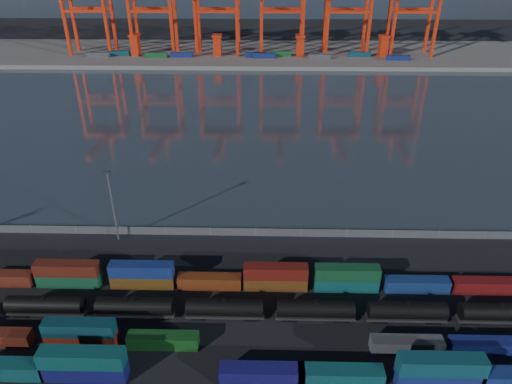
{
  "coord_description": "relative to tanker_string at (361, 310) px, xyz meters",
  "views": [
    {
      "loc": [
        1.97,
        -55.59,
        57.16
      ],
      "look_at": [
        0.0,
        30.0,
        10.0
      ],
      "focal_mm": 32.0,
      "sensor_mm": 36.0,
      "label": 1
    }
  ],
  "objects": [
    {
      "name": "yard_light_mast",
      "position": [
        -48.52,
        23.05,
        7.2
      ],
      "size": [
        1.6,
        0.4,
        16.6
      ],
      "color": "slate",
      "rests_on": "ground"
    },
    {
      "name": "far_quay",
      "position": [
        -18.52,
        207.05,
        -1.1
      ],
      "size": [
        700.0,
        70.0,
        2.0
      ],
      "primitive_type": "cube",
      "color": "#514F4C",
      "rests_on": "ground"
    },
    {
      "name": "waterfront_fence",
      "position": [
        -18.52,
        25.05,
        -1.09
      ],
      "size": [
        160.12,
        0.12,
        2.2
      ],
      "color": "#595B5E",
      "rests_on": "ground"
    },
    {
      "name": "container_row_north",
      "position": [
        -23.46,
        7.95,
        -0.08
      ],
      "size": [
        141.03,
        2.41,
        5.13
      ],
      "color": "navy",
      "rests_on": "ground"
    },
    {
      "name": "tanker_string",
      "position": [
        0.0,
        0.0,
        0.0
      ],
      "size": [
        122.1,
        2.92,
        4.18
      ],
      "color": "black",
      "rests_on": "ground"
    },
    {
      "name": "container_row_mid",
      "position": [
        -28.72,
        -6.56,
        -0.42
      ],
      "size": [
        140.94,
        2.31,
        4.92
      ],
      "color": "#404345",
      "rests_on": "ground"
    },
    {
      "name": "container_row_south",
      "position": [
        -16.99,
        -12.74,
        -0.06
      ],
      "size": [
        140.37,
        2.55,
        5.43
      ],
      "color": "#484B4D",
      "rests_on": "ground"
    },
    {
      "name": "harbor_water",
      "position": [
        -18.52,
        102.05,
        -2.09
      ],
      "size": [
        700.0,
        700.0,
        0.0
      ],
      "primitive_type": "plane",
      "color": "#2B353E",
      "rests_on": "ground"
    },
    {
      "name": "ground",
      "position": [
        -18.52,
        -2.95,
        -2.1
      ],
      "size": [
        700.0,
        700.0,
        0.0
      ],
      "primitive_type": "plane",
      "color": "black",
      "rests_on": "ground"
    },
    {
      "name": "quay_containers",
      "position": [
        -29.51,
        192.51,
        1.2
      ],
      "size": [
        172.58,
        10.99,
        2.6
      ],
      "color": "navy",
      "rests_on": "far_quay"
    },
    {
      "name": "straddle_carriers",
      "position": [
        -21.02,
        197.05,
        5.72
      ],
      "size": [
        140.0,
        7.0,
        11.1
      ],
      "color": "red",
      "rests_on": "far_quay"
    }
  ]
}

